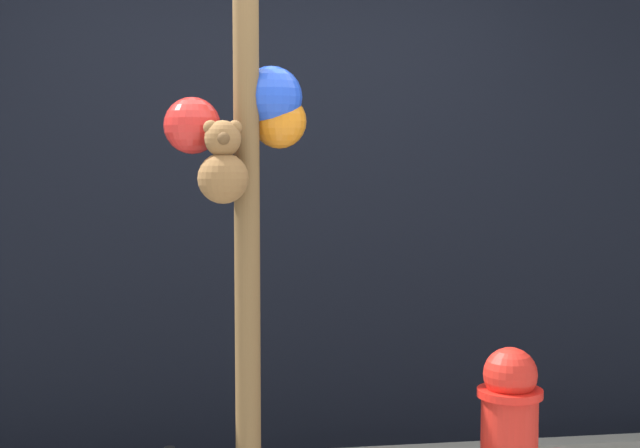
# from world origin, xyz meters

# --- Properties ---
(building_wall) EXTENTS (10.00, 0.20, 3.03)m
(building_wall) POSITION_xyz_m (0.00, 1.69, 1.52)
(building_wall) COLOR black
(building_wall) RESTS_ON ground_plane
(memorial_post) EXTENTS (0.55, 0.36, 2.92)m
(memorial_post) POSITION_xyz_m (-0.21, 0.34, 1.75)
(memorial_post) COLOR brown
(memorial_post) RESTS_ON ground_plane
(fire_hydrant) EXTENTS (0.41, 0.25, 0.77)m
(fire_hydrant) POSITION_xyz_m (0.79, 0.36, 0.39)
(fire_hydrant) COLOR red
(fire_hydrant) RESTS_ON ground_plane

